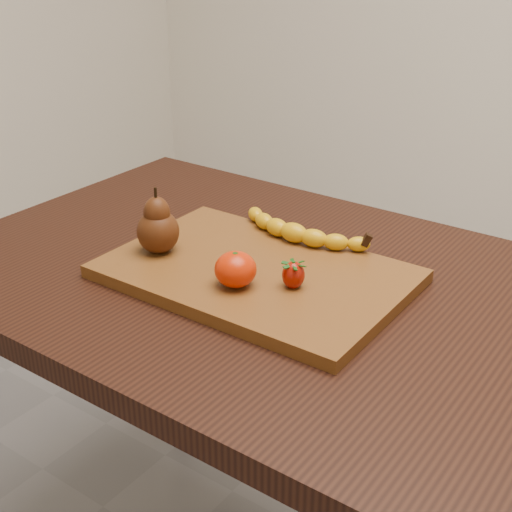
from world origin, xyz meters
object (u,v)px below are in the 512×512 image
Objects in this scene: mandarin at (235,269)px; table at (252,323)px; cutting_board at (256,274)px; pear at (157,220)px.

table is at bearing 111.36° from mandarin.
mandarin is (0.01, -0.06, 0.04)m from cutting_board.
table is 9.46× the size of pear.
cutting_board is at bearing 98.05° from mandarin.
mandarin is at bearing -7.48° from pear.
mandarin is (0.17, -0.02, -0.03)m from pear.
mandarin reaches higher than table.
cutting_board is at bearing -43.04° from table.
mandarin is (0.03, -0.09, 0.14)m from table.
pear is 0.17m from mandarin.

